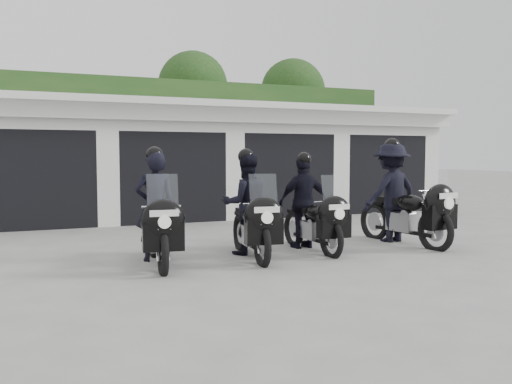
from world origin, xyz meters
name	(u,v)px	position (x,y,z in m)	size (l,w,h in m)	color
ground	(267,266)	(0.00, 0.00, 0.00)	(80.00, 80.00, 0.00)	gray
garage_block	(151,163)	(0.00, 8.06, 1.42)	(16.40, 6.80, 2.96)	silver
background_vegetation	(133,124)	(0.37, 12.92, 2.77)	(20.00, 3.90, 5.80)	#193D16
police_bike_a	(157,216)	(-1.47, 0.78, 0.73)	(0.78, 2.11, 1.84)	black
police_bike_b	(249,210)	(0.05, 0.86, 0.76)	(0.90, 2.08, 1.81)	black
police_bike_c	(308,207)	(1.25, 1.03, 0.74)	(0.96, 2.01, 1.75)	black
police_bike_d	(398,197)	(3.14, 1.01, 0.86)	(1.28, 2.33, 2.03)	black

